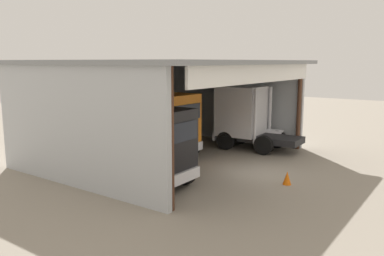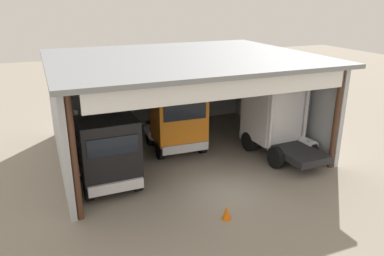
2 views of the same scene
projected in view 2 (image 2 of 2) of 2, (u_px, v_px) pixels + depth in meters
name	position (u px, v px, depth m)	size (l,w,h in m)	color
ground_plane	(223.00, 191.00, 16.23)	(80.00, 80.00, 0.00)	gray
workshop_shed	(175.00, 83.00, 20.17)	(13.03, 10.82, 5.16)	#ADB2B7
truck_black_center_bay	(107.00, 152.00, 15.95)	(2.57, 4.35, 3.43)	black
truck_orange_center_right_bay	(176.00, 120.00, 19.83)	(2.79, 4.53, 3.43)	orange
truck_white_left_bay	(275.00, 118.00, 19.62)	(2.69, 5.02, 3.66)	white
oil_drum	(183.00, 118.00, 24.59)	(0.58, 0.58, 0.85)	#194CB2
tool_cart	(196.00, 118.00, 24.40)	(0.90, 0.60, 1.00)	black
traffic_cone	(227.00, 213.00, 14.07)	(0.36, 0.36, 0.56)	orange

